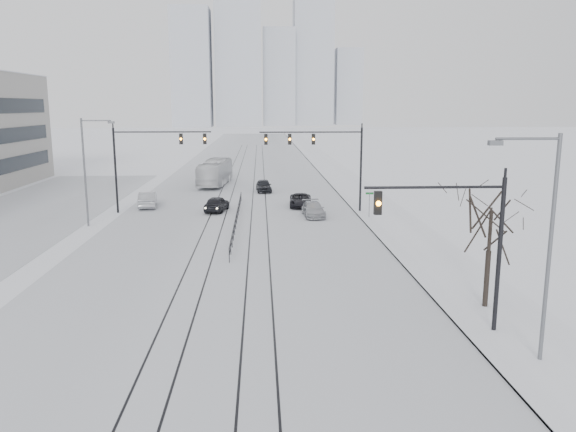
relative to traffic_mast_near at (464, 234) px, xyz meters
The scene contains 21 objects.
ground 13.16m from the traffic_mast_near, 150.93° to the right, with size 500.00×500.00×0.00m, color white.
road 55.26m from the traffic_mast_near, 101.30° to the left, with size 22.00×260.00×0.02m, color silver.
sidewalk_east 54.26m from the traffic_mast_near, 87.13° to the left, with size 5.00×260.00×0.16m, color white.
curb 54.19m from the traffic_mast_near, 89.72° to the left, with size 0.10×260.00×0.12m, color gray.
parking_strip 42.54m from the traffic_mast_near, 136.71° to the left, with size 14.00×60.00×0.03m, color silver.
tram_rails 35.96m from the traffic_mast_near, 107.60° to the left, with size 5.30×180.00×0.01m.
skyline 268.96m from the traffic_mast_near, 91.23° to the left, with size 96.00×48.00×72.00m.
traffic_mast_near is the anchor object (origin of this frame).
traffic_mast_ne 29.14m from the traffic_mast_near, 95.19° to the left, with size 9.60×0.37×8.00m.
traffic_mast_nw 35.69m from the traffic_mast_near, 122.77° to the left, with size 9.10×0.37×8.00m.
street_light_east 3.61m from the traffic_mast_near, 57.45° to the right, with size 2.73×0.25×9.00m.
street_light_west 33.24m from the traffic_mast_near, 133.76° to the left, with size 2.73×0.25×9.00m.
bare_tree 3.85m from the traffic_mast_near, 51.24° to the left, with size 4.40×4.40×6.10m.
median_fence 26.62m from the traffic_mast_near, 114.20° to the left, with size 0.06×24.00×1.00m.
street_sign 26.19m from the traffic_mast_near, 87.77° to the left, with size 0.70×0.06×2.40m.
sedan_sb_inner 33.07m from the traffic_mast_near, 113.19° to the left, with size 1.74×4.33×1.47m, color black.
sedan_sb_outer 38.62m from the traffic_mast_near, 121.38° to the left, with size 1.64×4.72×1.55m, color #A8AAAF.
sedan_nb_front 32.93m from the traffic_mast_near, 98.29° to the left, with size 2.15×4.66×1.30m, color black.
sedan_nb_right 27.78m from the traffic_mast_near, 98.17° to the left, with size 1.84×4.52×1.31m, color #A4A7AC.
sedan_nb_far 43.58m from the traffic_mast_near, 101.08° to the left, with size 1.69×4.19×1.43m, color black.
box_truck 50.85m from the traffic_mast_near, 106.58° to the left, with size 2.69×11.49×3.20m, color silver.
Camera 1 is at (2.05, -17.09, 9.97)m, focal length 35.00 mm.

